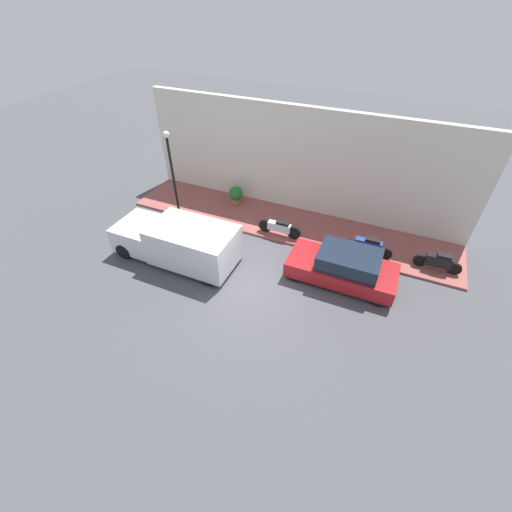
{
  "coord_description": "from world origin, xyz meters",
  "views": [
    {
      "loc": [
        -8.68,
        -4.17,
        9.49
      ],
      "look_at": [
        1.06,
        0.12,
        0.6
      ],
      "focal_mm": 24.0,
      "sensor_mm": 36.0,
      "label": 1
    }
  ],
  "objects_px": {
    "parked_car": "(343,267)",
    "potted_plant": "(236,194)",
    "motorcycle_black": "(439,261)",
    "streetlamp": "(171,163)",
    "delivery_van": "(177,241)",
    "motorcycle_blue": "(368,246)",
    "scooter_silver": "(280,227)"
  },
  "relations": [
    {
      "from": "parked_car",
      "to": "motorcycle_black",
      "type": "bearing_deg",
      "value": -59.37
    },
    {
      "from": "motorcycle_black",
      "to": "streetlamp",
      "type": "relative_size",
      "value": 0.45
    },
    {
      "from": "motorcycle_black",
      "to": "motorcycle_blue",
      "type": "height_order",
      "value": "motorcycle_blue"
    },
    {
      "from": "motorcycle_blue",
      "to": "scooter_silver",
      "type": "height_order",
      "value": "motorcycle_blue"
    },
    {
      "from": "delivery_van",
      "to": "motorcycle_blue",
      "type": "bearing_deg",
      "value": -65.15
    },
    {
      "from": "delivery_van",
      "to": "motorcycle_blue",
      "type": "xyz_separation_m",
      "value": [
        3.37,
        -7.28,
        -0.36
      ]
    },
    {
      "from": "scooter_silver",
      "to": "streetlamp",
      "type": "xyz_separation_m",
      "value": [
        -0.17,
        5.38,
        2.18
      ]
    },
    {
      "from": "delivery_van",
      "to": "motorcycle_black",
      "type": "bearing_deg",
      "value": -70.92
    },
    {
      "from": "motorcycle_black",
      "to": "streetlamp",
      "type": "xyz_separation_m",
      "value": [
        -0.5,
        12.06,
        2.17
      ]
    },
    {
      "from": "delivery_van",
      "to": "potted_plant",
      "type": "distance_m",
      "value": 4.88
    },
    {
      "from": "parked_car",
      "to": "streetlamp",
      "type": "xyz_separation_m",
      "value": [
        1.52,
        8.65,
        2.04
      ]
    },
    {
      "from": "parked_car",
      "to": "scooter_silver",
      "type": "height_order",
      "value": "parked_car"
    },
    {
      "from": "parked_car",
      "to": "potted_plant",
      "type": "height_order",
      "value": "parked_car"
    },
    {
      "from": "parked_car",
      "to": "streetlamp",
      "type": "distance_m",
      "value": 9.02
    },
    {
      "from": "parked_car",
      "to": "motorcycle_blue",
      "type": "bearing_deg",
      "value": -18.56
    },
    {
      "from": "delivery_van",
      "to": "streetlamp",
      "type": "relative_size",
      "value": 1.29
    },
    {
      "from": "motorcycle_blue",
      "to": "scooter_silver",
      "type": "relative_size",
      "value": 1.03
    },
    {
      "from": "motorcycle_black",
      "to": "potted_plant",
      "type": "bearing_deg",
      "value": 81.89
    },
    {
      "from": "delivery_van",
      "to": "potted_plant",
      "type": "xyz_separation_m",
      "value": [
        4.87,
        -0.3,
        -0.28
      ]
    },
    {
      "from": "parked_car",
      "to": "motorcycle_black",
      "type": "height_order",
      "value": "parked_car"
    },
    {
      "from": "motorcycle_black",
      "to": "potted_plant",
      "type": "distance_m",
      "value": 9.85
    },
    {
      "from": "scooter_silver",
      "to": "streetlamp",
      "type": "height_order",
      "value": "streetlamp"
    },
    {
      "from": "motorcycle_blue",
      "to": "potted_plant",
      "type": "xyz_separation_m",
      "value": [
        1.49,
        6.99,
        0.08
      ]
    },
    {
      "from": "motorcycle_black",
      "to": "potted_plant",
      "type": "height_order",
      "value": "potted_plant"
    },
    {
      "from": "delivery_van",
      "to": "scooter_silver",
      "type": "bearing_deg",
      "value": -46.91
    },
    {
      "from": "delivery_van",
      "to": "streetlamp",
      "type": "height_order",
      "value": "streetlamp"
    },
    {
      "from": "delivery_van",
      "to": "streetlamp",
      "type": "xyz_separation_m",
      "value": [
        2.98,
        2.01,
        1.8
      ]
    },
    {
      "from": "motorcycle_blue",
      "to": "streetlamp",
      "type": "relative_size",
      "value": 0.51
    },
    {
      "from": "delivery_van",
      "to": "scooter_silver",
      "type": "xyz_separation_m",
      "value": [
        3.15,
        -3.37,
        -0.37
      ]
    },
    {
      "from": "delivery_van",
      "to": "motorcycle_blue",
      "type": "distance_m",
      "value": 8.03
    },
    {
      "from": "motorcycle_black",
      "to": "potted_plant",
      "type": "relative_size",
      "value": 1.92
    },
    {
      "from": "motorcycle_blue",
      "to": "potted_plant",
      "type": "relative_size",
      "value": 2.18
    }
  ]
}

